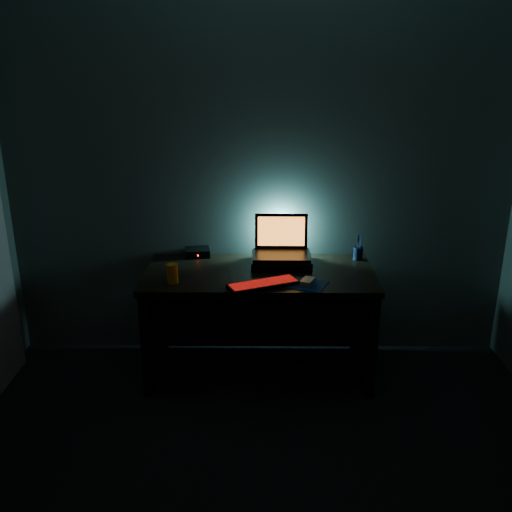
% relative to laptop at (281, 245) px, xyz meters
% --- Properties ---
extents(room, '(3.50, 4.00, 2.50)m').
position_rel_laptop_xyz_m(room, '(-0.15, -1.80, 0.38)').
color(room, black).
rests_on(room, ground).
extents(desk, '(1.50, 0.70, 0.75)m').
position_rel_laptop_xyz_m(desk, '(-0.15, -0.13, -0.38)').
color(desk, black).
rests_on(desk, ground).
extents(riser, '(0.40, 0.30, 0.06)m').
position_rel_laptop_xyz_m(riser, '(-0.00, -0.05, -0.09)').
color(riser, black).
rests_on(riser, desk).
extents(laptop, '(0.38, 0.29, 0.26)m').
position_rel_laptop_xyz_m(laptop, '(0.00, 0.00, 0.00)').
color(laptop, black).
rests_on(laptop, riser).
extents(keyboard, '(0.46, 0.30, 0.03)m').
position_rel_laptop_xyz_m(keyboard, '(-0.12, -0.44, -0.11)').
color(keyboard, black).
rests_on(keyboard, desk).
extents(mousepad, '(0.28, 0.27, 0.00)m').
position_rel_laptop_xyz_m(mousepad, '(0.15, -0.41, -0.12)').
color(mousepad, navy).
rests_on(mousepad, desk).
extents(mouse, '(0.10, 0.13, 0.03)m').
position_rel_laptop_xyz_m(mouse, '(0.15, -0.41, -0.10)').
color(mouse, gray).
rests_on(mouse, mousepad).
extents(pen_cup, '(0.07, 0.07, 0.09)m').
position_rel_laptop_xyz_m(pen_cup, '(0.53, 0.05, -0.07)').
color(pen_cup, black).
rests_on(pen_cup, desk).
extents(juice_glass, '(0.09, 0.09, 0.12)m').
position_rel_laptop_xyz_m(juice_glass, '(-0.69, -0.38, -0.06)').
color(juice_glass, orange).
rests_on(juice_glass, desk).
extents(router, '(0.19, 0.16, 0.06)m').
position_rel_laptop_xyz_m(router, '(-0.58, 0.12, -0.09)').
color(router, black).
rests_on(router, desk).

